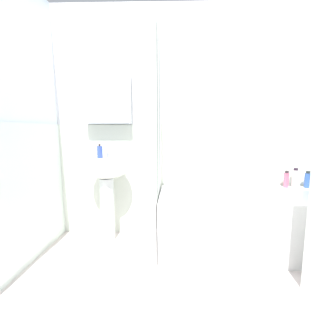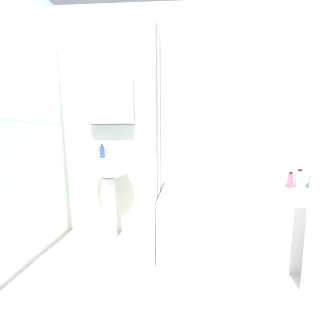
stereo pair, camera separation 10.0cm
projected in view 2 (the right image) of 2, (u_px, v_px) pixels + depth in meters
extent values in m
cube|color=beige|center=(215.00, 318.00, 1.54)|extent=(4.80, 5.60, 0.04)
cube|color=white|center=(204.00, 125.00, 2.61)|extent=(3.60, 0.05, 2.40)
cube|color=silver|center=(203.00, 181.00, 2.67)|extent=(3.60, 0.02, 1.20)
cube|color=silver|center=(110.00, 96.00, 2.54)|extent=(0.48, 0.12, 0.56)
cube|color=silver|center=(9.00, 201.00, 1.89)|extent=(0.02, 1.81, 1.20)
cylinder|color=white|center=(109.00, 209.00, 2.57)|extent=(0.14, 0.14, 0.66)
ellipsoid|color=white|center=(108.00, 168.00, 2.50)|extent=(0.44, 0.34, 0.20)
cylinder|color=silver|center=(110.00, 155.00, 2.58)|extent=(0.03, 0.03, 0.05)
cylinder|color=silver|center=(109.00, 150.00, 2.53)|extent=(0.02, 0.10, 0.02)
sphere|color=silver|center=(110.00, 147.00, 2.57)|extent=(0.03, 0.03, 0.03)
cylinder|color=#3349A4|center=(102.00, 152.00, 2.54)|extent=(0.06, 0.06, 0.12)
sphere|color=#2F2522|center=(102.00, 145.00, 2.53)|extent=(0.02, 0.02, 0.02)
cylinder|color=silver|center=(121.00, 154.00, 2.55)|extent=(0.07, 0.07, 0.08)
cube|color=white|center=(246.00, 223.00, 2.31)|extent=(1.61, 0.73, 0.55)
cube|color=white|center=(154.00, 148.00, 1.97)|extent=(0.01, 0.15, 2.00)
cube|color=gray|center=(156.00, 147.00, 2.11)|extent=(0.01, 0.15, 2.00)
cube|color=white|center=(158.00, 146.00, 2.26)|extent=(0.01, 0.15, 2.00)
cube|color=gray|center=(160.00, 145.00, 2.40)|extent=(0.01, 0.15, 2.00)
cube|color=white|center=(161.00, 144.00, 2.54)|extent=(0.01, 0.15, 2.00)
cylinder|color=#2D4F99|center=(312.00, 182.00, 2.48)|extent=(0.06, 0.06, 0.15)
cylinder|color=#212827|center=(313.00, 173.00, 2.47)|extent=(0.04, 0.04, 0.02)
cylinder|color=white|center=(299.00, 180.00, 2.50)|extent=(0.06, 0.06, 0.18)
cylinder|color=#291C2B|center=(300.00, 170.00, 2.49)|extent=(0.04, 0.04, 0.02)
cylinder|color=#BE516C|center=(290.00, 181.00, 2.50)|extent=(0.05, 0.05, 0.15)
cylinder|color=#2A2225|center=(291.00, 173.00, 2.49)|extent=(0.04, 0.04, 0.02)
cube|color=silver|center=(266.00, 195.00, 2.06)|extent=(0.27, 0.20, 0.10)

